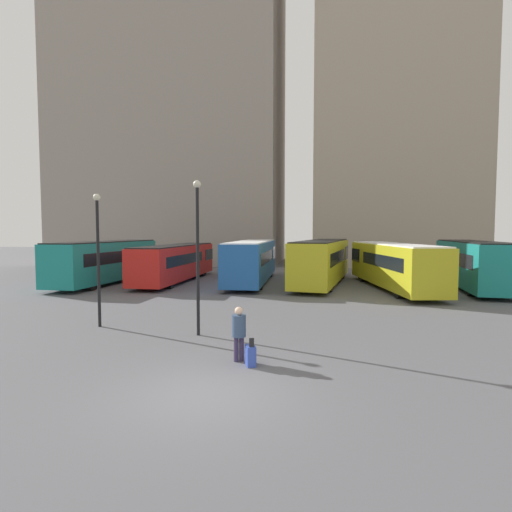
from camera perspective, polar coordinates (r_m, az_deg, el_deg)
ground_plane at (r=10.03m, az=-7.33°, el=-19.06°), size 160.00×160.00×0.00m
building_block_left at (r=55.07m, az=-11.58°, el=22.39°), size 26.54×15.12×43.42m
building_block_right at (r=51.97m, az=18.84°, el=20.66°), size 17.69×13.15×38.62m
bus_0 at (r=31.71m, az=-20.52°, el=-0.57°), size 2.99×11.43×3.13m
bus_1 at (r=31.44m, az=-11.31°, el=-0.74°), size 2.53×12.27×2.82m
bus_2 at (r=30.16m, az=-0.55°, el=-0.54°), size 2.84×12.27×3.13m
bus_3 at (r=29.69m, az=9.48°, el=-0.58°), size 4.52×12.65×3.20m
bus_4 at (r=28.36m, az=18.91°, el=-1.07°), size 4.39×12.69×3.04m
bus_5 at (r=30.59m, az=28.54°, el=-0.85°), size 3.39×11.37×3.20m
traveler at (r=11.99m, az=-2.47°, el=-10.38°), size 0.55×0.55×1.63m
suitcase at (r=11.79m, az=-0.80°, el=-14.01°), size 0.40×0.50×0.84m
lamp_post_0 at (r=14.77m, az=-8.34°, el=1.57°), size 0.28×0.28×5.70m
lamp_post_1 at (r=17.18m, az=-21.64°, el=1.00°), size 0.28×0.28×5.34m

